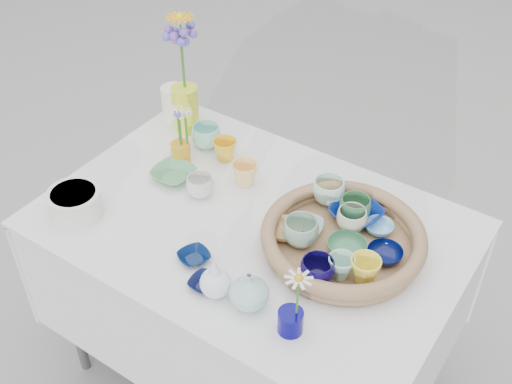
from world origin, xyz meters
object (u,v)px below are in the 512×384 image
Objects in this scene: bud_vase_seafoam at (249,290)px; tall_vase_yellow at (186,109)px; display_table at (253,370)px; wicker_tray at (343,239)px.

tall_vase_yellow is (-0.65, 0.55, 0.03)m from bud_vase_seafoam.
bud_vase_seafoam is at bearing -40.16° from tall_vase_yellow.
tall_vase_yellow is at bearing 149.54° from display_table.
display_table is 7.31× the size of tall_vase_yellow.
tall_vase_yellow is (-0.48, 0.28, 0.85)m from display_table.
display_table is 2.66× the size of wicker_tray.
bud_vase_seafoam is (-0.11, -0.32, 0.02)m from wicker_tray.
display_table is at bearing -30.46° from tall_vase_yellow.
display_table is 11.37× the size of bud_vase_seafoam.
wicker_tray is 4.28× the size of bud_vase_seafoam.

